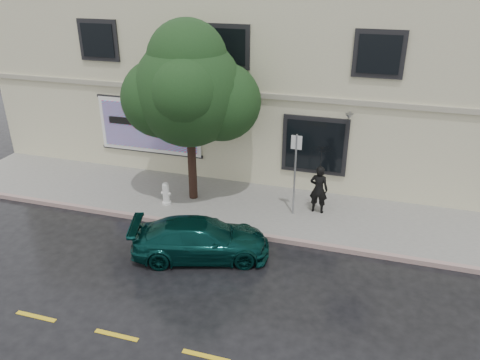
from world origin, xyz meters
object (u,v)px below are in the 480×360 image
(pedestrian, at_px, (319,189))
(fire_hydrant, at_px, (166,193))
(street_tree, at_px, (189,92))
(car, at_px, (201,239))

(pedestrian, bearing_deg, fire_hydrant, 14.02)
(street_tree, relative_size, fire_hydrant, 6.87)
(pedestrian, bearing_deg, street_tree, 6.40)
(fire_hydrant, bearing_deg, car, -31.77)
(street_tree, distance_m, fire_hydrant, 3.58)
(pedestrian, xyz_separation_m, street_tree, (-4.40, -0.21, 3.00))
(car, xyz_separation_m, pedestrian, (2.89, 3.38, 0.41))
(car, height_order, pedestrian, pedestrian)
(pedestrian, distance_m, street_tree, 5.33)
(car, distance_m, pedestrian, 4.47)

